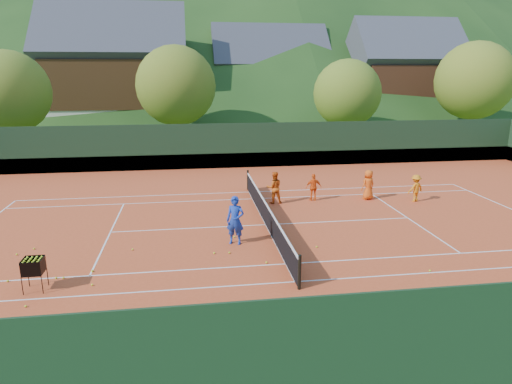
{
  "coord_description": "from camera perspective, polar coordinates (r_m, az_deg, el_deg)",
  "views": [
    {
      "loc": [
        -3.09,
        -18.11,
        6.35
      ],
      "look_at": [
        -0.43,
        0.0,
        1.48
      ],
      "focal_mm": 32.0,
      "sensor_mm": 36.0,
      "label": 1
    }
  ],
  "objects": [
    {
      "name": "chalet_left",
      "position": [
        48.61,
        -17.0,
        13.43
      ],
      "size": [
        13.8,
        9.93,
        12.92
      ],
      "color": "beige",
      "rests_on": "ground"
    },
    {
      "name": "tennis_ball_3",
      "position": [
        16.49,
        3.31,
        -7.57
      ],
      "size": [
        0.07,
        0.07,
        0.07
      ],
      "primitive_type": "sphere",
      "color": "#D0F428",
      "rests_on": "clay_court"
    },
    {
      "name": "tennis_net",
      "position": [
        19.28,
        1.26,
        -2.71
      ],
      "size": [
        0.1,
        12.07,
        1.1
      ],
      "color": "black",
      "rests_on": "clay_court"
    },
    {
      "name": "tennis_ball_23",
      "position": [
        17.96,
        -2.74,
        -5.63
      ],
      "size": [
        0.07,
        0.07,
        0.07
      ],
      "primitive_type": "sphere",
      "color": "#D0F428",
      "rests_on": "clay_court"
    },
    {
      "name": "tennis_ball_10",
      "position": [
        17.2,
        -25.41,
        -8.09
      ],
      "size": [
        0.07,
        0.07,
        0.07
      ],
      "primitive_type": "sphere",
      "color": "#D0F428",
      "rests_on": "clay_court"
    },
    {
      "name": "clay_court",
      "position": [
        19.44,
        1.25,
        -4.14
      ],
      "size": [
        40.0,
        24.0,
        0.02
      ],
      "primitive_type": "cube",
      "color": "#BF431E",
      "rests_on": "ground"
    },
    {
      "name": "ball_hopper",
      "position": [
        15.11,
        -26.08,
        -8.39
      ],
      "size": [
        0.57,
        0.57,
        1.0
      ],
      "color": "black",
      "rests_on": "clay_court"
    },
    {
      "name": "tennis_ball_24",
      "position": [
        18.67,
        -25.99,
        -6.38
      ],
      "size": [
        0.07,
        0.07,
        0.07
      ],
      "primitive_type": "sphere",
      "color": "#D0F428",
      "rests_on": "clay_court"
    },
    {
      "name": "tree_c",
      "position": [
        39.4,
        11.31,
        11.98
      ],
      "size": [
        5.6,
        5.6,
        7.35
      ],
      "color": "#402919",
      "rests_on": "ground"
    },
    {
      "name": "tree_a",
      "position": [
        38.38,
        -28.57,
        10.92
      ],
      "size": [
        6.0,
        6.0,
        7.88
      ],
      "color": "#3C2818",
      "rests_on": "ground"
    },
    {
      "name": "tennis_ball_9",
      "position": [
        18.39,
        -27.73,
        -6.92
      ],
      "size": [
        0.07,
        0.07,
        0.07
      ],
      "primitive_type": "sphere",
      "color": "#D0F428",
      "rests_on": "clay_court"
    },
    {
      "name": "tennis_ball_5",
      "position": [
        15.94,
        -19.79,
        -9.29
      ],
      "size": [
        0.07,
        0.07,
        0.07
      ],
      "primitive_type": "sphere",
      "color": "#D0F428",
      "rests_on": "clay_court"
    },
    {
      "name": "tennis_ball_13",
      "position": [
        17.34,
        -15.18,
        -6.93
      ],
      "size": [
        0.07,
        0.07,
        0.07
      ],
      "primitive_type": "sphere",
      "color": "#D0F428",
      "rests_on": "clay_court"
    },
    {
      "name": "student_d",
      "position": [
        24.04,
        19.31,
        0.45
      ],
      "size": [
        0.99,
        0.75,
        1.36
      ],
      "primitive_type": "imported",
      "rotation": [
        0.0,
        0.0,
        3.45
      ],
      "color": "orange",
      "rests_on": "clay_court"
    },
    {
      "name": "chalet_mid",
      "position": [
        52.92,
        1.58,
        13.41
      ],
      "size": [
        12.65,
        8.82,
        11.45
      ],
      "color": "beige",
      "rests_on": "ground"
    },
    {
      "name": "tennis_ball_22",
      "position": [
        14.55,
        26.5,
        -12.43
      ],
      "size": [
        0.07,
        0.07,
        0.07
      ],
      "primitive_type": "sphere",
      "color": "#D0F428",
      "rests_on": "clay_court"
    },
    {
      "name": "perimeter_fence",
      "position": [
        19.06,
        1.27,
        -0.56
      ],
      "size": [
        40.4,
        24.24,
        3.0
      ],
      "color": "black",
      "rests_on": "clay_court"
    },
    {
      "name": "tennis_ball_20",
      "position": [
        17.12,
        7.6,
        -6.81
      ],
      "size": [
        0.07,
        0.07,
        0.07
      ],
      "primitive_type": "sphere",
      "color": "#D0F428",
      "rests_on": "clay_court"
    },
    {
      "name": "tennis_ball_8",
      "position": [
        15.67,
        1.32,
        -8.8
      ],
      "size": [
        0.07,
        0.07,
        0.07
      ],
      "primitive_type": "sphere",
      "color": "#D0F428",
      "rests_on": "clay_court"
    },
    {
      "name": "coach",
      "position": [
        17.09,
        -2.61,
        -3.56
      ],
      "size": [
        0.78,
        0.65,
        1.85
      ],
      "primitive_type": "imported",
      "rotation": [
        0.0,
        0.0,
        -0.35
      ],
      "color": "#1936A3",
      "rests_on": "clay_court"
    },
    {
      "name": "tennis_ball_1",
      "position": [
        15.8,
        -22.92,
        -9.84
      ],
      "size": [
        0.07,
        0.07,
        0.07
      ],
      "primitive_type": "sphere",
      "color": "#D0F428",
      "rests_on": "clay_court"
    },
    {
      "name": "tennis_ball_19",
      "position": [
        15.0,
        -19.81,
        -10.86
      ],
      "size": [
        0.07,
        0.07,
        0.07
      ],
      "primitive_type": "sphere",
      "color": "#D0F428",
      "rests_on": "clay_court"
    },
    {
      "name": "court_lines",
      "position": [
        19.43,
        1.25,
        -4.11
      ],
      "size": [
        23.83,
        11.03,
        0.0
      ],
      "color": "white",
      "rests_on": "clay_court"
    },
    {
      "name": "tennis_ball_11",
      "position": [
        14.5,
        26.26,
        -12.49
      ],
      "size": [
        0.07,
        0.07,
        0.07
      ],
      "primitive_type": "sphere",
      "color": "#D0F428",
      "rests_on": "clay_court"
    },
    {
      "name": "tennis_ball_4",
      "position": [
        15.87,
        -23.72,
        -9.81
      ],
      "size": [
        0.07,
        0.07,
        0.07
      ],
      "primitive_type": "sphere",
      "color": "#D0F428",
      "rests_on": "clay_court"
    },
    {
      "name": "tennis_ball_18",
      "position": [
        17.39,
        2.98,
        -6.35
      ],
      "size": [
        0.07,
        0.07,
        0.07
      ],
      "primitive_type": "sphere",
      "color": "#D0F428",
      "rests_on": "clay_court"
    },
    {
      "name": "student_a",
      "position": [
        22.37,
        2.29,
        0.56
      ],
      "size": [
        0.79,
        0.62,
        1.59
      ],
      "primitive_type": "imported",
      "rotation": [
        0.0,
        0.0,
        3.17
      ],
      "color": "#DD5913",
      "rests_on": "clay_court"
    },
    {
      "name": "tennis_ball_16",
      "position": [
        12.46,
        -23.0,
        -16.75
      ],
      "size": [
        0.07,
        0.07,
        0.07
      ],
      "primitive_type": "sphere",
      "color": "#D0F428",
      "rests_on": "clay_court"
    },
    {
      "name": "chalet_right",
      "position": [
        53.38,
        17.75,
        13.03
      ],
      "size": [
        11.5,
        8.82,
        11.91
      ],
      "color": "beige",
      "rests_on": "ground"
    },
    {
      "name": "student_c",
      "position": [
        23.74,
        13.86,
        0.89
      ],
      "size": [
        0.86,
        0.71,
        1.52
      ],
      "primitive_type": "imported",
      "rotation": [
        0.0,
        0.0,
        3.5
      ],
      "color": "#ED5A15",
      "rests_on": "clay_court"
    },
    {
      "name": "tennis_ball_21",
      "position": [
        16.49,
        -5.24,
        -7.61
      ],
      "size": [
        0.07,
        0.07,
        0.07
      ],
      "primitive_type": "sphere",
      "color": "#D0F428",
      "rests_on": "clay_court"
    },
    {
      "name": "tennis_ball_6",
      "position": [
        16.31,
        -28.61,
        -9.73
      ],
      "size": [
        0.07,
        0.07,
        0.07
      ],
      "primitive_type": "sphere",
      "color": "#D0F428",
      "rests_on": "clay_court"
    },
    {
      "name": "tennis_ball_2",
      "position": [
        15.97,
        -19.77,
        -9.26
      ],
      "size": [
        0.07,
        0.07,
        0.07
      ],
      "primitive_type": "sphere",
      "color": "#D0F428",
      "rests_on": "clay_court"
    },
    {
      "name": "tree_b",
      "position": [
        38.14,
        -9.98,
        12.94
      ],
      "size": [
        6.4,
        6.4,
        8.4
      ],
      "color": "#3F2919",
      "rests_on": "ground"
    },
    {
      "name": "tree_d",
      "position": [
        45.64,
        25.64,
        12.43
      ],
      "size": [
        6.8,
        6.8,
        8.93
      ],
      "color": "#422B1A",
      "rests_on": "ground"
    },
    {
      "name": "ground",
      "position": [
        19.44,
        1.25,
        -4.17
      ],
      "size": [
        400.0,
        400.0,
        0.0
      ],
      "primitive_type": "plane",
      "color": "#325219",
      "rests_on": "ground"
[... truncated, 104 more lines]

